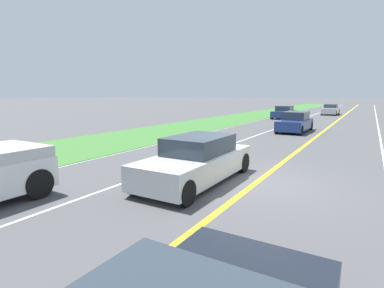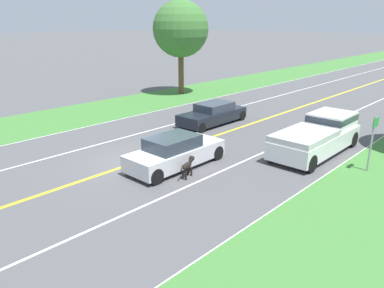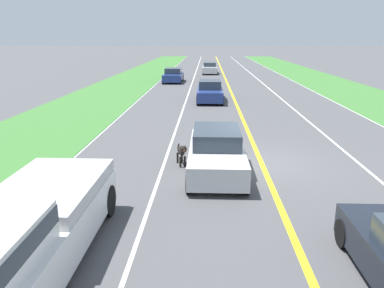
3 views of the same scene
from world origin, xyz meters
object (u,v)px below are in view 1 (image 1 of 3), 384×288
object	(u,v)px
ego_car	(197,161)
car_trailing_near	(295,122)
car_trailing_mid	(284,113)
dog	(173,158)
car_trailing_far	(331,110)

from	to	relation	value
ego_car	car_trailing_near	distance (m)	14.62
car_trailing_near	car_trailing_mid	world-z (taller)	car_trailing_near
dog	car_trailing_mid	size ratio (longest dim) A/B	0.27
car_trailing_far	ego_car	bearing A→B (deg)	90.09
car_trailing_far	car_trailing_near	bearing A→B (deg)	89.76
car_trailing_mid	ego_car	bearing A→B (deg)	98.25
car_trailing_near	car_trailing_far	size ratio (longest dim) A/B	0.99
car_trailing_mid	car_trailing_far	distance (m)	10.22
car_trailing_near	ego_car	bearing A→B (deg)	90.56
ego_car	dog	distance (m)	1.29
dog	car_trailing_near	bearing A→B (deg)	-110.41
dog	car_trailing_far	size ratio (longest dim) A/B	0.25
dog	car_trailing_near	distance (m)	14.22
car_trailing_mid	car_trailing_far	bearing A→B (deg)	-111.50
ego_car	car_trailing_mid	distance (m)	26.48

